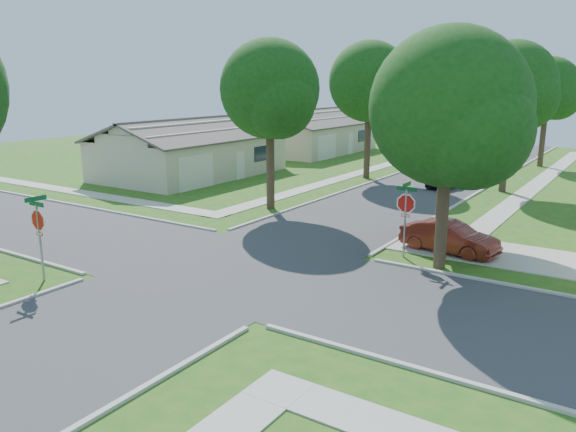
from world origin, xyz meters
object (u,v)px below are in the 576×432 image
(tree_e_mid, at_px, (512,90))
(stop_sign_sw, at_px, (38,224))
(car_driveway, at_px, (449,237))
(tree_e_far, at_px, (548,92))
(tree_w_far, at_px, (433,96))
(car_curb_west, at_px, (431,156))
(tree_w_near, at_px, (271,94))
(house_nw_far, at_px, (311,137))
(stop_sign_ne, at_px, (406,207))
(tree_w_mid, at_px, (370,85))
(car_curb_east, at_px, (446,177))
(house_nw_near, at_px, (191,155))
(tree_ne_corner, at_px, (451,115))
(tree_e_near, at_px, (449,107))

(tree_e_mid, bearing_deg, stop_sign_sw, -110.20)
(tree_e_mid, height_order, car_driveway, tree_e_mid)
(stop_sign_sw, relative_size, tree_e_far, 0.34)
(tree_w_far, distance_m, car_curb_west, 6.28)
(tree_w_near, relative_size, house_nw_far, 0.66)
(tree_w_far, bearing_deg, car_driveway, -69.00)
(stop_sign_ne, height_order, tree_w_mid, tree_w_mid)
(car_driveway, relative_size, car_curb_west, 0.85)
(tree_e_mid, distance_m, car_curb_east, 6.64)
(tree_e_far, bearing_deg, house_nw_near, -137.50)
(stop_sign_ne, distance_m, tree_e_mid, 16.84)
(house_nw_far, bearing_deg, car_curb_west, -7.68)
(car_driveway, bearing_deg, tree_w_far, 29.87)
(stop_sign_ne, bearing_deg, tree_ne_corner, -16.55)
(stop_sign_ne, relative_size, car_driveway, 0.77)
(tree_e_near, relative_size, house_nw_near, 0.61)
(house_nw_near, bearing_deg, tree_w_far, 59.18)
(car_driveway, bearing_deg, house_nw_near, 77.19)
(stop_sign_ne, xyz_separation_m, tree_e_mid, (0.06, 16.31, 4.22))
(stop_sign_sw, distance_m, car_curb_west, 35.03)
(stop_sign_ne, xyz_separation_m, tree_ne_corner, (1.66, -0.49, 3.56))
(stop_sign_ne, bearing_deg, car_driveway, 50.06)
(tree_w_mid, height_order, tree_ne_corner, tree_w_mid)
(stop_sign_sw, xyz_separation_m, car_curb_west, (1.50, 34.97, -1.37))
(tree_e_mid, bearing_deg, house_nw_far, 152.09)
(stop_sign_sw, bearing_deg, tree_e_near, 55.41)
(house_nw_far, xyz_separation_m, car_curb_east, (17.19, -11.39, -0.86))
(stop_sign_ne, xyz_separation_m, car_curb_east, (-3.50, 15.91, -1.37))
(car_curb_west, bearing_deg, house_nw_near, 47.54)
(car_curb_east, bearing_deg, tree_w_far, 116.71)
(stop_sign_ne, xyz_separation_m, tree_e_far, (0.05, 29.31, 3.95))
(tree_e_mid, xyz_separation_m, tree_ne_corner, (1.60, -16.80, -0.66))
(house_nw_near, bearing_deg, tree_e_near, -16.11)
(car_curb_east, bearing_deg, stop_sign_ne, -74.47)
(tree_w_near, bearing_deg, tree_e_near, -0.00)
(tree_ne_corner, bearing_deg, tree_w_near, 156.44)
(tree_w_mid, relative_size, car_curb_east, 2.47)
(tree_e_near, bearing_deg, house_nw_near, 163.89)
(tree_w_far, bearing_deg, tree_ne_corner, -69.72)
(car_curb_west, bearing_deg, house_nw_far, -10.19)
(house_nw_far, bearing_deg, car_curb_east, -33.53)
(car_curb_west, bearing_deg, stop_sign_ne, 104.65)
(tree_w_mid, relative_size, tree_ne_corner, 1.10)
(tree_w_far, xyz_separation_m, car_curb_west, (1.45, -3.73, -4.84))
(car_curb_west, bearing_deg, tree_w_mid, 78.65)
(tree_w_mid, distance_m, tree_w_far, 13.04)
(tree_w_far, bearing_deg, tree_e_mid, -54.10)
(tree_w_mid, bearing_deg, house_nw_far, 135.93)
(stop_sign_sw, distance_m, tree_w_mid, 26.09)
(tree_e_mid, relative_size, car_curb_west, 2.01)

